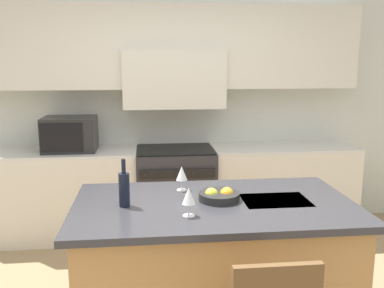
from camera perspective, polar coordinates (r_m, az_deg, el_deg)
back_cabinetry at (r=4.67m, az=-2.55°, el=8.23°), size 10.00×0.46×2.70m
back_counter at (r=4.63m, az=-2.23°, el=-6.24°), size 3.89×0.62×0.93m
range_stove at (r=4.61m, az=-2.21°, el=-6.32°), size 0.81×0.70×0.93m
microwave at (r=4.53m, az=-15.97°, el=1.29°), size 0.52×0.41×0.35m
kitchen_island at (r=3.01m, az=2.90°, el=-16.06°), size 1.84×1.05×0.93m
wine_bottle at (r=2.75m, az=-9.03°, el=-5.88°), size 0.07×0.07×0.31m
wine_glass_near at (r=2.55m, az=-0.44°, el=-7.05°), size 0.08×0.08×0.18m
wine_glass_far at (r=3.04m, az=-1.38°, el=-4.03°), size 0.08×0.08×0.18m
fruit_bowl at (r=2.86m, az=3.65°, el=-6.90°), size 0.27×0.27×0.09m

